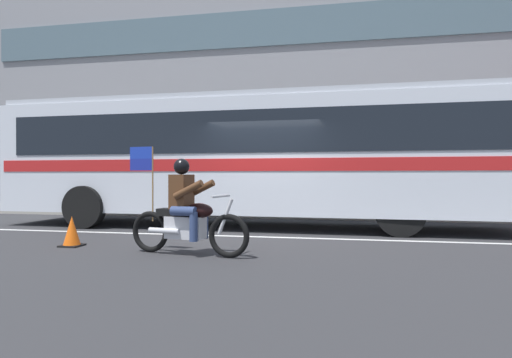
{
  "coord_description": "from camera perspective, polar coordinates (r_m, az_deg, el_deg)",
  "views": [
    {
      "loc": [
        1.79,
        -9.62,
        1.29
      ],
      "look_at": [
        -0.01,
        -0.74,
        1.22
      ],
      "focal_mm": 30.81,
      "sensor_mm": 36.0,
      "label": 1
    }
  ],
  "objects": [
    {
      "name": "motorcycle_with_rider",
      "position": [
        7.23,
        -8.99,
        -4.49
      ],
      "size": [
        2.17,
        0.7,
        1.78
      ],
      "color": "black",
      "rests_on": "ground_plane"
    },
    {
      "name": "ground_plane",
      "position": [
        9.87,
        0.9,
        -7.05
      ],
      "size": [
        60.0,
        60.0,
        0.0
      ],
      "primitive_type": "plane",
      "color": "#2B2B2D"
    },
    {
      "name": "transit_bus",
      "position": [
        11.08,
        -0.67,
        3.53
      ],
      "size": [
        12.67,
        2.89,
        3.22
      ],
      "color": "silver",
      "rests_on": "ground_plane"
    },
    {
      "name": "sidewalk_curb",
      "position": [
        14.88,
        4.51,
        -4.23
      ],
      "size": [
        28.0,
        3.8,
        0.15
      ],
      "primitive_type": "cube",
      "color": "#A39E93",
      "rests_on": "ground_plane"
    },
    {
      "name": "traffic_cone",
      "position": [
        8.71,
        -22.8,
        -6.38
      ],
      "size": [
        0.36,
        0.36,
        0.55
      ],
      "color": "#EA590F",
      "rests_on": "ground_plane"
    },
    {
      "name": "fire_hydrant",
      "position": [
        13.91,
        -2.4,
        -2.73
      ],
      "size": [
        0.22,
        0.3,
        0.75
      ],
      "color": "#4C8C3F",
      "rests_on": "sidewalk_curb"
    },
    {
      "name": "lane_center_stripe",
      "position": [
        9.29,
        0.22,
        -7.5
      ],
      "size": [
        26.6,
        0.14,
        0.01
      ],
      "primitive_type": "cube",
      "color": "silver",
      "rests_on": "ground_plane"
    },
    {
      "name": "office_building_facade",
      "position": [
        17.5,
        5.45,
        12.6
      ],
      "size": [
        28.0,
        0.89,
        9.93
      ],
      "color": "gray",
      "rests_on": "ground_plane"
    }
  ]
}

